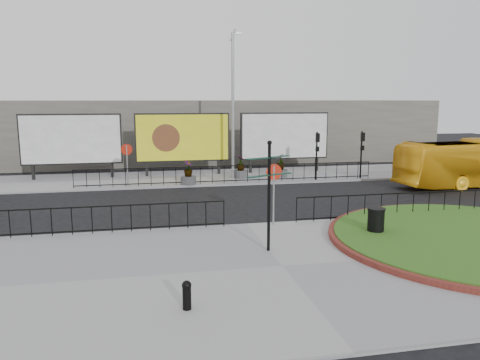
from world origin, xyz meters
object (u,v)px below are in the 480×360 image
object	(u,v)px
planter_c	(280,168)
bollard	(187,294)
billboard_mid	(183,138)
fingerpost_sign	(269,185)
litter_bin	(376,222)
lamp_post	(233,104)
planter_a	(188,176)
bus	(477,163)
planter_b	(241,170)

from	to	relation	value
planter_c	bollard	bearing A→B (deg)	-112.85
billboard_mid	fingerpost_sign	world-z (taller)	billboard_mid
billboard_mid	planter_c	xyz separation A→B (m)	(6.12, -2.04, -1.90)
billboard_mid	litter_bin	xyz separation A→B (m)	(5.75, -15.69, -1.94)
lamp_post	bollard	distance (m)	19.44
billboard_mid	planter_a	world-z (taller)	billboard_mid
billboard_mid	lamp_post	bearing A→B (deg)	-33.25
litter_bin	planter_c	xyz separation A→B (m)	(0.37, 13.64, 0.04)
billboard_mid	fingerpost_sign	xyz separation A→B (m)	(1.47, -16.45, -0.25)
lamp_post	bollard	size ratio (longest dim) A/B	12.77
fingerpost_sign	bus	world-z (taller)	fingerpost_sign
lamp_post	planter_a	bearing A→B (deg)	-151.98
litter_bin	lamp_post	bearing A→B (deg)	101.31
billboard_mid	planter_a	bearing A→B (deg)	-90.00
bus	planter_a	distance (m)	17.07
planter_b	planter_c	world-z (taller)	planter_c
planter_b	fingerpost_sign	bearing A→B (deg)	-97.98
lamp_post	fingerpost_sign	world-z (taller)	lamp_post
lamp_post	litter_bin	xyz separation A→B (m)	(2.74, -13.71, -4.17)
bus	planter_a	xyz separation A→B (m)	(-16.71, 3.39, -0.76)
planter_b	billboard_mid	bearing A→B (deg)	150.61
planter_c	lamp_post	bearing A→B (deg)	178.71
litter_bin	planter_b	bearing A→B (deg)	99.32
billboard_mid	bus	xyz separation A→B (m)	(16.71, -6.96, -1.19)
fingerpost_sign	planter_b	xyz separation A→B (m)	(2.03, 14.48, -1.70)
planter_c	litter_bin	bearing A→B (deg)	-91.55
lamp_post	fingerpost_sign	size ratio (longest dim) A/B	2.50
bollard	planter_a	distance (m)	16.87
bollard	bus	xyz separation A→B (m)	(18.31, 13.40, 0.89)
bus	planter_c	world-z (taller)	bus
bollard	bus	distance (m)	22.71
fingerpost_sign	litter_bin	size ratio (longest dim) A/B	3.45
litter_bin	billboard_mid	bearing A→B (deg)	110.13
bollard	litter_bin	bearing A→B (deg)	32.46
billboard_mid	litter_bin	bearing A→B (deg)	-69.87
lamp_post	planter_c	world-z (taller)	lamp_post
fingerpost_sign	bus	bearing A→B (deg)	12.32
lamp_post	fingerpost_sign	xyz separation A→B (m)	(-1.54, -14.48, -2.48)
billboard_mid	lamp_post	world-z (taller)	lamp_post
bollard	litter_bin	world-z (taller)	litter_bin
billboard_mid	fingerpost_sign	bearing A→B (deg)	-84.89
bus	planter_b	xyz separation A→B (m)	(-13.21, 4.99, -0.76)
billboard_mid	lamp_post	size ratio (longest dim) A/B	0.67
lamp_post	planter_c	bearing A→B (deg)	-1.29
planter_c	planter_b	bearing A→B (deg)	178.47
fingerpost_sign	billboard_mid	bearing A→B (deg)	75.52
billboard_mid	bus	size ratio (longest dim) A/B	0.62
billboard_mid	planter_c	distance (m)	6.73
litter_bin	bus	distance (m)	14.03
planter_a	planter_c	bearing A→B (deg)	14.04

